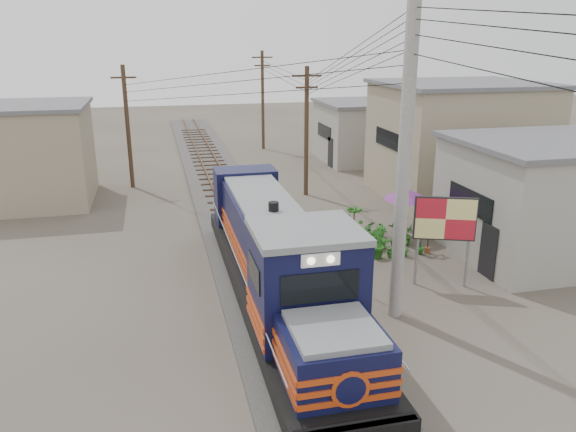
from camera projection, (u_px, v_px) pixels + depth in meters
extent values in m
plane|color=#473F35|center=(284.00, 319.00, 17.54)|extent=(120.00, 120.00, 0.00)
cube|color=#595651|center=(237.00, 221.00, 26.79)|extent=(3.60, 70.00, 0.16)
cube|color=#51331E|center=(226.00, 218.00, 26.62)|extent=(0.08, 70.00, 0.12)
cube|color=#51331E|center=(248.00, 216.00, 26.85)|extent=(0.08, 70.00, 0.12)
cube|color=black|center=(277.00, 286.00, 18.18)|extent=(2.73, 15.05, 0.52)
cube|color=black|center=(318.00, 374.00, 13.91)|extent=(2.07, 3.01, 0.61)
cube|color=black|center=(252.00, 244.00, 22.62)|extent=(2.07, 3.01, 0.61)
cube|color=black|center=(333.00, 360.00, 12.53)|extent=(2.24, 2.26, 1.41)
cube|color=black|center=(306.00, 286.00, 14.48)|extent=(2.67, 2.44, 2.92)
cube|color=slate|center=(307.00, 231.00, 14.03)|extent=(2.73, 2.57, 0.17)
cube|color=black|center=(320.00, 287.00, 13.19)|extent=(1.91, 0.06, 0.75)
cube|color=white|center=(321.00, 260.00, 12.96)|extent=(0.94, 0.06, 0.33)
cube|color=black|center=(263.00, 228.00, 20.00)|extent=(2.13, 9.22, 2.16)
cube|color=slate|center=(263.00, 198.00, 19.66)|extent=(1.91, 9.22, 0.17)
cube|color=#C23E12|center=(277.00, 271.00, 18.02)|extent=(2.77, 15.05, 0.13)
cube|color=#C23E12|center=(277.00, 263.00, 17.94)|extent=(2.77, 15.05, 0.13)
cube|color=#C23E12|center=(277.00, 255.00, 17.85)|extent=(2.77, 15.05, 0.13)
cylinder|color=#9E9B93|center=(404.00, 160.00, 16.34)|extent=(0.40, 0.40, 10.00)
cylinder|color=#4C3826|center=(306.00, 133.00, 30.46)|extent=(0.24, 0.24, 7.00)
cube|color=#4C3826|center=(307.00, 76.00, 29.55)|extent=(1.60, 0.10, 0.10)
cube|color=#4C3826|center=(307.00, 87.00, 29.73)|extent=(1.20, 0.10, 0.10)
cylinder|color=#4C3826|center=(263.00, 101.00, 43.42)|extent=(0.24, 0.24, 7.50)
cube|color=#4C3826|center=(262.00, 57.00, 42.44)|extent=(1.60, 0.10, 0.10)
cube|color=#4C3826|center=(262.00, 65.00, 42.62)|extent=(1.20, 0.10, 0.10)
cylinder|color=#4C3826|center=(128.00, 128.00, 32.06)|extent=(0.24, 0.24, 7.00)
cube|color=#4C3826|center=(123.00, 74.00, 31.15)|extent=(1.60, 0.10, 0.10)
cube|color=#4C3826|center=(124.00, 85.00, 31.33)|extent=(1.20, 0.10, 0.10)
cube|color=gray|center=(550.00, 201.00, 22.19)|extent=(7.00, 6.00, 4.50)
cube|color=slate|center=(558.00, 142.00, 21.47)|extent=(7.35, 6.30, 0.20)
cube|color=black|center=(470.00, 201.00, 21.34)|extent=(0.05, 3.00, 0.90)
cube|color=gray|center=(458.00, 142.00, 30.52)|extent=(8.00, 7.00, 6.00)
cube|color=slate|center=(463.00, 84.00, 29.58)|extent=(8.40, 7.35, 0.20)
cube|color=black|center=(389.00, 139.00, 29.54)|extent=(0.05, 3.50, 0.90)
cube|color=gray|center=(365.00, 133.00, 39.76)|extent=(6.00, 6.00, 4.00)
cube|color=slate|center=(366.00, 103.00, 39.13)|extent=(6.30, 6.30, 0.20)
cube|color=black|center=(324.00, 131.00, 39.03)|extent=(0.05, 3.00, 0.90)
cube|color=gray|center=(30.00, 156.00, 29.40)|extent=(6.00, 6.00, 5.00)
cube|color=slate|center=(22.00, 106.00, 28.62)|extent=(6.30, 6.30, 0.20)
cylinder|color=#99999E|center=(417.00, 253.00, 19.72)|extent=(0.10, 0.10, 2.40)
cylinder|color=#99999E|center=(467.00, 255.00, 19.51)|extent=(0.10, 0.10, 2.40)
cube|color=black|center=(445.00, 219.00, 19.22)|extent=(2.02, 0.86, 1.53)
cube|color=red|center=(445.00, 219.00, 19.19)|extent=(1.91, 0.79, 1.44)
cylinder|color=black|center=(404.00, 236.00, 24.83)|extent=(0.40, 0.40, 0.10)
cylinder|color=#99999E|center=(405.00, 215.00, 24.54)|extent=(0.05, 0.05, 2.02)
cone|color=#71297C|center=(407.00, 194.00, 24.25)|extent=(2.22, 2.22, 0.50)
imported|color=black|center=(403.00, 210.00, 25.71)|extent=(0.75, 0.72, 1.73)
imported|color=#25651C|center=(357.00, 250.00, 22.14)|extent=(0.53, 0.46, 0.84)
imported|color=#25651C|center=(377.00, 244.00, 22.30)|extent=(0.71, 0.77, 1.14)
imported|color=#25651C|center=(392.00, 250.00, 22.35)|extent=(0.75, 0.70, 0.68)
imported|color=#25651C|center=(404.00, 248.00, 22.58)|extent=(0.43, 0.43, 0.66)
imported|color=#25651C|center=(421.00, 243.00, 22.70)|extent=(0.52, 0.60, 0.95)
imported|color=#25651C|center=(351.00, 239.00, 23.02)|extent=(0.54, 0.64, 1.08)
imported|color=#25651C|center=(366.00, 236.00, 23.29)|extent=(1.27, 1.19, 1.12)
imported|color=#25651C|center=(380.00, 237.00, 23.31)|extent=(0.60, 0.60, 0.97)
imported|color=#25651C|center=(395.00, 234.00, 23.56)|extent=(0.66, 0.67, 1.07)
imported|color=#25651C|center=(407.00, 235.00, 23.73)|extent=(0.64, 0.61, 0.93)
imported|color=#25651C|center=(342.00, 234.00, 24.11)|extent=(0.76, 0.70, 0.70)
imported|color=#25651C|center=(360.00, 234.00, 24.20)|extent=(0.46, 0.46, 0.68)
imported|color=#25651C|center=(371.00, 230.00, 24.53)|extent=(0.49, 0.39, 0.81)
imported|color=#25651C|center=(382.00, 230.00, 24.69)|extent=(0.36, 0.41, 0.67)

